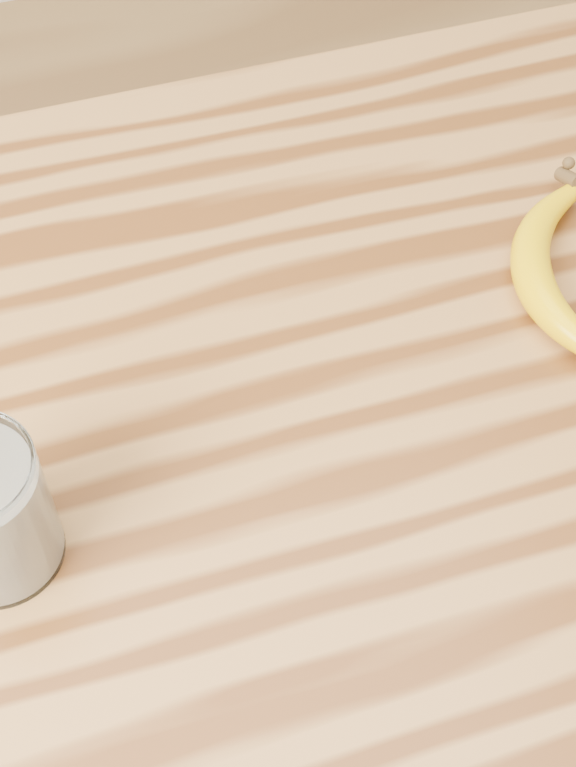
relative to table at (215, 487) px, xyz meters
name	(u,v)px	position (x,y,z in m)	size (l,w,h in m)	color
table	(215,487)	(0.00, 0.00, 0.00)	(1.20, 0.80, 0.90)	#9B6933
banana	(530,271)	(0.30, 0.04, 0.15)	(0.10, 0.28, 0.03)	#EBB700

